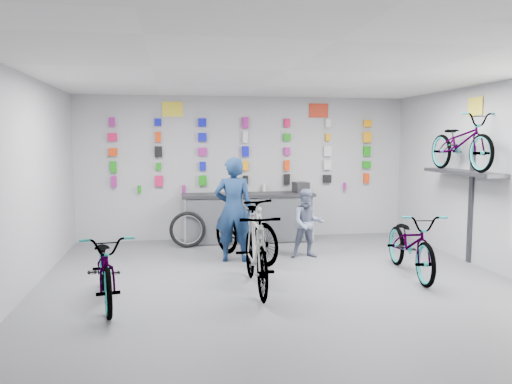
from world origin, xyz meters
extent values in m
plane|color=#57565C|center=(0.00, 0.00, 0.00)|extent=(8.00, 8.00, 0.00)
plane|color=white|center=(0.00, 0.00, 3.00)|extent=(8.00, 8.00, 0.00)
plane|color=#B0B0B3|center=(0.00, 4.00, 1.50)|extent=(7.00, 0.00, 7.00)
plane|color=#B0B0B3|center=(0.00, -4.00, 1.50)|extent=(7.00, 0.00, 7.00)
plane|color=#B0B0B3|center=(-3.50, 0.00, 1.50)|extent=(0.00, 8.00, 8.00)
cube|color=black|center=(0.00, 3.55, 0.45)|extent=(2.60, 0.60, 0.90)
cube|color=silver|center=(0.00, 3.25, 0.48)|extent=(2.60, 0.02, 0.90)
cube|color=silver|center=(-1.30, 3.25, 0.48)|extent=(0.04, 0.04, 0.96)
cube|color=silver|center=(1.30, 3.25, 0.48)|extent=(0.04, 0.04, 0.96)
cube|color=black|center=(0.00, 3.55, 0.97)|extent=(2.70, 0.66, 0.06)
cube|color=#9B1A7B|center=(-2.70, 3.93, 1.25)|extent=(0.10, 0.06, 0.23)
cube|color=#D91348|center=(-1.80, 3.93, 1.25)|extent=(0.16, 0.06, 0.22)
cube|color=#149010|center=(-0.90, 3.93, 1.25)|extent=(0.16, 0.06, 0.21)
cube|color=black|center=(0.00, 3.93, 1.25)|extent=(0.11, 0.06, 0.18)
cube|color=black|center=(0.90, 3.93, 1.25)|extent=(0.13, 0.06, 0.23)
cube|color=black|center=(1.80, 3.93, 1.25)|extent=(0.18, 0.06, 0.17)
cube|color=#EF380B|center=(2.70, 3.93, 1.25)|extent=(0.12, 0.06, 0.22)
cube|color=#149010|center=(-2.70, 3.93, 1.55)|extent=(0.12, 0.06, 0.23)
cube|color=#149010|center=(-1.80, 3.93, 1.55)|extent=(0.10, 0.06, 0.15)
cube|color=#0D11B8|center=(-0.90, 3.93, 1.55)|extent=(0.13, 0.06, 0.18)
cube|color=#FF9B0B|center=(0.00, 3.93, 1.55)|extent=(0.12, 0.06, 0.19)
cube|color=#EF380B|center=(0.90, 3.93, 1.55)|extent=(0.11, 0.06, 0.22)
cube|color=silver|center=(1.80, 3.93, 1.55)|extent=(0.16, 0.06, 0.20)
cube|color=#149010|center=(2.70, 3.93, 1.55)|extent=(0.18, 0.06, 0.15)
cube|color=#EF380B|center=(-2.70, 3.93, 1.85)|extent=(0.17, 0.06, 0.16)
cube|color=black|center=(-1.80, 3.93, 1.85)|extent=(0.15, 0.06, 0.23)
cube|color=#9B1A7B|center=(-0.90, 3.93, 1.85)|extent=(0.18, 0.06, 0.17)
cube|color=#0D11B8|center=(0.00, 3.93, 1.85)|extent=(0.14, 0.06, 0.22)
cube|color=#9B1A7B|center=(0.90, 3.93, 1.85)|extent=(0.12, 0.06, 0.17)
cube|color=silver|center=(1.80, 3.93, 1.85)|extent=(0.17, 0.06, 0.21)
cube|color=#149010|center=(2.70, 3.93, 1.85)|extent=(0.15, 0.06, 0.21)
cube|color=#D91348|center=(-2.70, 3.93, 2.15)|extent=(0.18, 0.06, 0.16)
cube|color=#EF380B|center=(-1.80, 3.93, 2.15)|extent=(0.11, 0.06, 0.21)
cube|color=#0D11B8|center=(-0.90, 3.93, 2.15)|extent=(0.17, 0.06, 0.17)
cube|color=silver|center=(0.00, 3.93, 2.15)|extent=(0.10, 0.06, 0.23)
cube|color=#149010|center=(0.90, 3.93, 2.15)|extent=(0.15, 0.06, 0.16)
cube|color=#FF9B0B|center=(1.80, 3.93, 2.15)|extent=(0.09, 0.06, 0.16)
cube|color=#FF9B0B|center=(2.70, 3.93, 2.15)|extent=(0.18, 0.06, 0.23)
cube|color=#9B1A7B|center=(-2.70, 3.93, 2.45)|extent=(0.11, 0.06, 0.19)
cube|color=#0D11B8|center=(-1.80, 3.93, 2.45)|extent=(0.13, 0.06, 0.15)
cube|color=#0D11B8|center=(-0.90, 3.93, 2.45)|extent=(0.17, 0.06, 0.17)
cube|color=#9B1A7B|center=(0.00, 3.93, 2.45)|extent=(0.13, 0.06, 0.24)
cube|color=#D91348|center=(0.90, 3.93, 2.45)|extent=(0.12, 0.06, 0.18)
cube|color=silver|center=(1.80, 3.93, 2.45)|extent=(0.12, 0.06, 0.17)
cube|color=#FF9B0B|center=(2.70, 3.93, 2.45)|extent=(0.18, 0.06, 0.15)
cylinder|color=#149010|center=(-2.20, 3.91, 1.08)|extent=(0.07, 0.07, 0.16)
cylinder|color=#9B1A7B|center=(-1.30, 3.91, 1.08)|extent=(0.07, 0.07, 0.16)
cylinder|color=silver|center=(0.40, 3.91, 1.08)|extent=(0.07, 0.07, 0.16)
cylinder|color=#D91348|center=(1.30, 3.91, 1.08)|extent=(0.07, 0.07, 0.16)
cylinder|color=#9B1A7B|center=(2.20, 3.91, 1.08)|extent=(0.07, 0.07, 0.16)
cube|color=#333338|center=(3.30, 1.20, 1.55)|extent=(0.38, 1.90, 0.06)
cube|color=#333338|center=(3.48, 1.20, 1.00)|extent=(0.04, 0.10, 2.00)
cube|color=yellow|center=(-1.50, 3.98, 2.72)|extent=(0.42, 0.02, 0.30)
cube|color=red|center=(1.60, 3.98, 2.72)|extent=(0.42, 0.02, 0.30)
cube|color=yellow|center=(3.48, 1.20, 2.65)|extent=(0.02, 0.40, 0.30)
imported|color=gray|center=(-2.38, -0.02, 0.48)|extent=(0.95, 1.90, 0.95)
imported|color=gray|center=(-0.39, 0.25, 0.57)|extent=(0.57, 1.91, 1.15)
imported|color=gray|center=(2.11, 0.60, 0.51)|extent=(0.89, 1.99, 1.01)
imported|color=gray|center=(-0.30, 1.99, 0.58)|extent=(1.33, 1.97, 1.16)
imported|color=gray|center=(3.25, 1.20, 2.05)|extent=(0.63, 1.80, 0.95)
imported|color=#13294C|center=(-0.49, 1.94, 0.90)|extent=(0.72, 0.54, 1.81)
imported|color=slate|center=(0.84, 1.99, 0.62)|extent=(0.64, 0.52, 1.23)
torus|color=black|center=(-1.25, 3.17, 0.35)|extent=(0.71, 0.14, 0.71)
torus|color=silver|center=(-1.25, 3.17, 0.35)|extent=(0.58, 0.08, 0.58)
cube|color=black|center=(1.11, 3.55, 1.11)|extent=(0.33, 0.35, 0.22)
camera|label=1|loc=(-1.51, -6.49, 2.10)|focal=35.00mm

